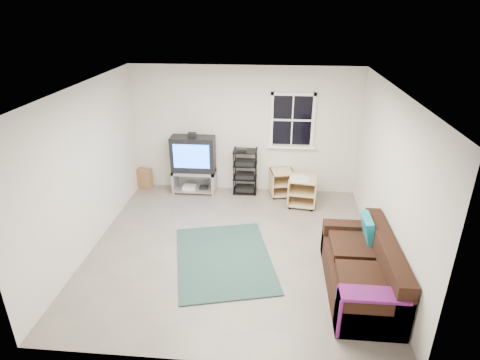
# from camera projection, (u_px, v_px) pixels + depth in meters

# --- Properties ---
(room) EXTENTS (4.60, 4.62, 4.60)m
(room) POSITION_uv_depth(u_px,v_px,m) (292.00, 124.00, 7.98)
(room) COLOR slate
(room) RESTS_ON ground
(tv_unit) EXTENTS (0.89, 0.44, 1.31)m
(tv_unit) POSITION_uv_depth(u_px,v_px,m) (193.00, 160.00, 8.25)
(tv_unit) COLOR #94939B
(tv_unit) RESTS_ON ground
(av_rack) EXTENTS (0.49, 0.35, 0.97)m
(av_rack) POSITION_uv_depth(u_px,v_px,m) (245.00, 174.00, 8.33)
(av_rack) COLOR black
(av_rack) RESTS_ON ground
(side_table_left) EXTENTS (0.54, 0.54, 0.54)m
(side_table_left) POSITION_uv_depth(u_px,v_px,m) (281.00, 181.00, 8.31)
(side_table_left) COLOR #D4BD82
(side_table_left) RESTS_ON ground
(side_table_right) EXTENTS (0.60, 0.60, 0.61)m
(side_table_right) POSITION_uv_depth(u_px,v_px,m) (302.00, 189.00, 7.86)
(side_table_right) COLOR #D4BD82
(side_table_right) RESTS_ON ground
(sofa) EXTENTS (0.85, 1.93, 0.88)m
(sofa) POSITION_uv_depth(u_px,v_px,m) (363.00, 272.00, 5.50)
(sofa) COLOR black
(sofa) RESTS_ON ground
(shag_rug) EXTENTS (1.87, 2.26, 0.02)m
(shag_rug) POSITION_uv_depth(u_px,v_px,m) (224.00, 259.00, 6.29)
(shag_rug) COLOR #301D15
(shag_rug) RESTS_ON ground
(paper_bag) EXTENTS (0.34, 0.26, 0.43)m
(paper_bag) POSITION_uv_depth(u_px,v_px,m) (145.00, 179.00, 8.64)
(paper_bag) COLOR #9A7145
(paper_bag) RESTS_ON ground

